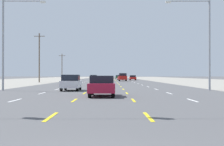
{
  "coord_description": "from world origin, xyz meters",
  "views": [
    {
      "loc": [
        0.39,
        -4.58,
        1.5
      ],
      "look_at": [
        0.81,
        78.98,
        2.05
      ],
      "focal_mm": 51.71,
      "sensor_mm": 36.0,
      "label": 1
    }
  ],
  "objects_px": {
    "hatchback_inner_left_mid": "(94,78)",
    "sedan_far_right_far": "(133,78)",
    "hatchback_inner_left_near": "(71,83)",
    "streetlight_right_row_0": "(205,36)",
    "hatchback_inner_right_farther": "(120,78)",
    "sedan_inner_right_farthest": "(118,77)",
    "streetlight_left_row_0": "(8,37)",
    "suv_inner_right_midfar": "(123,77)",
    "sedan_center_turn_nearest": "(102,86)"
  },
  "relations": [
    {
      "from": "sedan_far_right_far",
      "to": "streetlight_left_row_0",
      "type": "bearing_deg",
      "value": -104.97
    },
    {
      "from": "sedan_center_turn_nearest",
      "to": "suv_inner_right_midfar",
      "type": "height_order",
      "value": "suv_inner_right_midfar"
    },
    {
      "from": "sedan_center_turn_nearest",
      "to": "hatchback_inner_left_near",
      "type": "height_order",
      "value": "hatchback_inner_left_near"
    },
    {
      "from": "hatchback_inner_left_near",
      "to": "suv_inner_right_midfar",
      "type": "bearing_deg",
      "value": 82.17
    },
    {
      "from": "sedan_center_turn_nearest",
      "to": "streetlight_right_row_0",
      "type": "height_order",
      "value": "streetlight_right_row_0"
    },
    {
      "from": "streetlight_left_row_0",
      "to": "hatchback_inner_left_mid",
      "type": "bearing_deg",
      "value": 82.83
    },
    {
      "from": "sedan_center_turn_nearest",
      "to": "sedan_inner_right_farthest",
      "type": "relative_size",
      "value": 1.0
    },
    {
      "from": "hatchback_inner_left_near",
      "to": "streetlight_left_row_0",
      "type": "distance_m",
      "value": 7.75
    },
    {
      "from": "hatchback_inner_left_near",
      "to": "streetlight_right_row_0",
      "type": "distance_m",
      "value": 13.84
    },
    {
      "from": "suv_inner_right_midfar",
      "to": "hatchback_inner_left_mid",
      "type": "bearing_deg",
      "value": -162.34
    },
    {
      "from": "suv_inner_right_midfar",
      "to": "sedan_inner_right_farthest",
      "type": "height_order",
      "value": "suv_inner_right_midfar"
    },
    {
      "from": "hatchback_inner_right_farther",
      "to": "suv_inner_right_midfar",
      "type": "bearing_deg",
      "value": -89.53
    },
    {
      "from": "hatchback_inner_right_farther",
      "to": "streetlight_left_row_0",
      "type": "height_order",
      "value": "streetlight_left_row_0"
    },
    {
      "from": "hatchback_inner_left_near",
      "to": "hatchback_inner_left_mid",
      "type": "distance_m",
      "value": 47.96
    },
    {
      "from": "sedan_center_turn_nearest",
      "to": "sedan_inner_right_farthest",
      "type": "height_order",
      "value": "same"
    },
    {
      "from": "hatchback_inner_left_near",
      "to": "suv_inner_right_midfar",
      "type": "xyz_separation_m",
      "value": [
        6.91,
        50.27,
        0.24
      ]
    },
    {
      "from": "hatchback_inner_left_near",
      "to": "sedan_inner_right_farthest",
      "type": "height_order",
      "value": "hatchback_inner_left_near"
    },
    {
      "from": "hatchback_inner_right_farther",
      "to": "sedan_inner_right_farthest",
      "type": "distance_m",
      "value": 35.89
    },
    {
      "from": "hatchback_inner_right_farther",
      "to": "streetlight_left_row_0",
      "type": "bearing_deg",
      "value": -101.51
    },
    {
      "from": "hatchback_inner_right_farther",
      "to": "sedan_center_turn_nearest",
      "type": "bearing_deg",
      "value": -92.82
    },
    {
      "from": "sedan_center_turn_nearest",
      "to": "sedan_inner_right_farthest",
      "type": "bearing_deg",
      "value": 88.1
    },
    {
      "from": "sedan_far_right_far",
      "to": "hatchback_inner_right_farther",
      "type": "relative_size",
      "value": 1.15
    },
    {
      "from": "streetlight_right_row_0",
      "to": "hatchback_inner_left_mid",
      "type": "bearing_deg",
      "value": 105.77
    },
    {
      "from": "hatchback_inner_left_mid",
      "to": "sedan_far_right_far",
      "type": "height_order",
      "value": "hatchback_inner_left_mid"
    },
    {
      "from": "sedan_inner_right_farthest",
      "to": "hatchback_inner_left_near",
      "type": "bearing_deg",
      "value": -93.87
    },
    {
      "from": "sedan_far_right_far",
      "to": "sedan_inner_right_farthest",
      "type": "bearing_deg",
      "value": 95.23
    },
    {
      "from": "hatchback_inner_left_near",
      "to": "streetlight_left_row_0",
      "type": "height_order",
      "value": "streetlight_left_row_0"
    },
    {
      "from": "hatchback_inner_right_farther",
      "to": "hatchback_inner_left_mid",
      "type": "bearing_deg",
      "value": -112.9
    },
    {
      "from": "hatchback_inner_right_farther",
      "to": "streetlight_right_row_0",
      "type": "xyz_separation_m",
      "value": [
        6.27,
        -64.23,
        4.54
      ]
    },
    {
      "from": "hatchback_inner_left_mid",
      "to": "sedan_far_right_far",
      "type": "relative_size",
      "value": 0.87
    },
    {
      "from": "hatchback_inner_left_near",
      "to": "streetlight_left_row_0",
      "type": "bearing_deg",
      "value": 174.85
    },
    {
      "from": "suv_inner_right_midfar",
      "to": "streetlight_left_row_0",
      "type": "relative_size",
      "value": 0.54
    },
    {
      "from": "hatchback_inner_left_mid",
      "to": "hatchback_inner_right_farther",
      "type": "bearing_deg",
      "value": 67.1
    },
    {
      "from": "hatchback_inner_left_near",
      "to": "sedan_inner_right_farthest",
      "type": "xyz_separation_m",
      "value": [
        6.82,
        100.68,
        -0.03
      ]
    },
    {
      "from": "hatchback_inner_right_farther",
      "to": "streetlight_right_row_0",
      "type": "relative_size",
      "value": 0.43
    },
    {
      "from": "sedan_far_right_far",
      "to": "streetlight_right_row_0",
      "type": "height_order",
      "value": "streetlight_right_row_0"
    },
    {
      "from": "sedan_far_right_far",
      "to": "hatchback_inner_right_farther",
      "type": "bearing_deg",
      "value": 148.03
    },
    {
      "from": "hatchback_inner_left_mid",
      "to": "hatchback_inner_right_farther",
      "type": "relative_size",
      "value": 1.0
    },
    {
      "from": "sedan_far_right_far",
      "to": "sedan_center_turn_nearest",
      "type": "bearing_deg",
      "value": -95.73
    },
    {
      "from": "sedan_far_right_far",
      "to": "suv_inner_right_midfar",
      "type": "bearing_deg",
      "value": -105.37
    },
    {
      "from": "sedan_center_turn_nearest",
      "to": "hatchback_inner_left_mid",
      "type": "relative_size",
      "value": 1.15
    },
    {
      "from": "hatchback_inner_right_farther",
      "to": "sedan_far_right_far",
      "type": "bearing_deg",
      "value": -31.97
    },
    {
      "from": "hatchback_inner_left_mid",
      "to": "streetlight_left_row_0",
      "type": "xyz_separation_m",
      "value": [
        -5.96,
        -47.4,
        4.51
      ]
    },
    {
      "from": "hatchback_inner_left_near",
      "to": "sedan_inner_right_farthest",
      "type": "bearing_deg",
      "value": 86.13
    },
    {
      "from": "suv_inner_right_midfar",
      "to": "hatchback_inner_right_farther",
      "type": "xyz_separation_m",
      "value": [
        -0.12,
        14.53,
        -0.24
      ]
    },
    {
      "from": "suv_inner_right_midfar",
      "to": "hatchback_inner_right_farther",
      "type": "distance_m",
      "value": 14.53
    },
    {
      "from": "hatchback_inner_left_mid",
      "to": "streetlight_left_row_0",
      "type": "distance_m",
      "value": 47.98
    },
    {
      "from": "sedan_inner_right_farthest",
      "to": "streetlight_left_row_0",
      "type": "relative_size",
      "value": 0.5
    },
    {
      "from": "hatchback_inner_left_near",
      "to": "streetlight_left_row_0",
      "type": "relative_size",
      "value": 0.43
    },
    {
      "from": "hatchback_inner_left_near",
      "to": "sedan_center_turn_nearest",
      "type": "bearing_deg",
      "value": -68.88
    }
  ]
}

